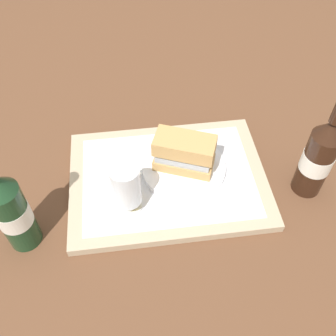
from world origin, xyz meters
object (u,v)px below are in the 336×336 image
at_px(beer_glass, 126,187).
at_px(sandwich, 183,152).
at_px(plate, 184,167).
at_px(second_bottle, 319,157).
at_px(beer_bottle, 11,210).

bearing_deg(beer_glass, sandwich, -145.43).
distance_m(plate, second_bottle, 0.29).
bearing_deg(beer_glass, plate, -146.47).
bearing_deg(sandwich, plate, 180.00).
distance_m(beer_glass, beer_bottle, 0.22).
bearing_deg(second_bottle, sandwich, -14.53).
relative_size(plate, second_bottle, 0.71).
xyz_separation_m(plate, second_bottle, (-0.27, 0.07, 0.08)).
xyz_separation_m(sandwich, second_bottle, (-0.27, 0.07, 0.03)).
height_order(plate, sandwich, sandwich).
xyz_separation_m(plate, beer_bottle, (0.34, 0.12, 0.08)).
height_order(sandwich, beer_bottle, beer_bottle).
bearing_deg(second_bottle, beer_bottle, 4.97).
xyz_separation_m(beer_bottle, second_bottle, (-0.61, -0.05, 0.00)).
relative_size(sandwich, beer_glass, 1.16).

